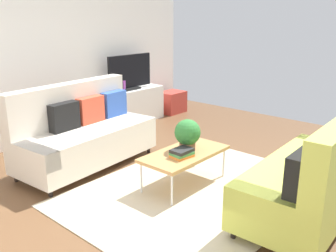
{
  "coord_description": "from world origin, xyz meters",
  "views": [
    {
      "loc": [
        -3.0,
        -2.54,
        1.98
      ],
      "look_at": [
        0.3,
        0.35,
        0.65
      ],
      "focal_mm": 39.48,
      "sensor_mm": 36.0,
      "label": 1
    }
  ],
  "objects_px": {
    "storage_trunk": "(172,102)",
    "couch_green": "(315,176)",
    "coffee_table": "(185,154)",
    "couch_beige": "(84,133)",
    "tv": "(130,73)",
    "potted_plant": "(188,134)",
    "bottle_0": "(119,88)",
    "tv_console": "(130,106)",
    "vase_1": "(110,87)",
    "table_book_0": "(182,156)",
    "bottle_1": "(124,86)",
    "vase_0": "(103,89)"
  },
  "relations": [
    {
      "from": "couch_beige",
      "to": "storage_trunk",
      "type": "relative_size",
      "value": 3.77
    },
    {
      "from": "storage_trunk",
      "to": "vase_1",
      "type": "bearing_deg",
      "value": 174.43
    },
    {
      "from": "tv",
      "to": "bottle_0",
      "type": "distance_m",
      "value": 0.38
    },
    {
      "from": "tv",
      "to": "potted_plant",
      "type": "relative_size",
      "value": 2.63
    },
    {
      "from": "vase_1",
      "to": "bottle_1",
      "type": "height_order",
      "value": "bottle_1"
    },
    {
      "from": "tv",
      "to": "storage_trunk",
      "type": "distance_m",
      "value": 1.32
    },
    {
      "from": "couch_beige",
      "to": "table_book_0",
      "type": "height_order",
      "value": "couch_beige"
    },
    {
      "from": "storage_trunk",
      "to": "potted_plant",
      "type": "xyz_separation_m",
      "value": [
        -2.45,
        -2.34,
        0.41
      ]
    },
    {
      "from": "tv_console",
      "to": "tv",
      "type": "bearing_deg",
      "value": -90.0
    },
    {
      "from": "tv_console",
      "to": "storage_trunk",
      "type": "relative_size",
      "value": 2.69
    },
    {
      "from": "storage_trunk",
      "to": "vase_0",
      "type": "bearing_deg",
      "value": 174.9
    },
    {
      "from": "tv_console",
      "to": "bottle_1",
      "type": "xyz_separation_m",
      "value": [
        -0.17,
        -0.04,
        0.42
      ]
    },
    {
      "from": "storage_trunk",
      "to": "vase_1",
      "type": "distance_m",
      "value": 1.63
    },
    {
      "from": "potted_plant",
      "to": "couch_green",
      "type": "bearing_deg",
      "value": -81.59
    },
    {
      "from": "storage_trunk",
      "to": "vase_0",
      "type": "height_order",
      "value": "vase_0"
    },
    {
      "from": "tv_console",
      "to": "tv",
      "type": "height_order",
      "value": "tv"
    },
    {
      "from": "tv_console",
      "to": "vase_1",
      "type": "xyz_separation_m",
      "value": [
        -0.44,
        0.05,
        0.41
      ]
    },
    {
      "from": "vase_0",
      "to": "bottle_1",
      "type": "relative_size",
      "value": 0.86
    },
    {
      "from": "couch_beige",
      "to": "vase_0",
      "type": "height_order",
      "value": "couch_beige"
    },
    {
      "from": "bottle_0",
      "to": "potted_plant",
      "type": "bearing_deg",
      "value": -113.96
    },
    {
      "from": "storage_trunk",
      "to": "couch_green",
      "type": "bearing_deg",
      "value": -120.65
    },
    {
      "from": "couch_green",
      "to": "potted_plant",
      "type": "relative_size",
      "value": 5.07
    },
    {
      "from": "vase_0",
      "to": "bottle_1",
      "type": "xyz_separation_m",
      "value": [
        0.41,
        -0.09,
        0.01
      ]
    },
    {
      "from": "couch_beige",
      "to": "coffee_table",
      "type": "relative_size",
      "value": 1.78
    },
    {
      "from": "couch_green",
      "to": "potted_plant",
      "type": "xyz_separation_m",
      "value": [
        -0.21,
        1.44,
        0.18
      ]
    },
    {
      "from": "tv_console",
      "to": "coffee_table",
      "type": "bearing_deg",
      "value": -120.11
    },
    {
      "from": "couch_green",
      "to": "tv",
      "type": "height_order",
      "value": "tv"
    },
    {
      "from": "couch_green",
      "to": "tv",
      "type": "relative_size",
      "value": 1.93
    },
    {
      "from": "coffee_table",
      "to": "couch_beige",
      "type": "bearing_deg",
      "value": 105.44
    },
    {
      "from": "couch_green",
      "to": "potted_plant",
      "type": "distance_m",
      "value": 1.47
    },
    {
      "from": "potted_plant",
      "to": "vase_0",
      "type": "xyz_separation_m",
      "value": [
        0.77,
        2.49,
        0.1
      ]
    },
    {
      "from": "couch_green",
      "to": "bottle_1",
      "type": "distance_m",
      "value": 3.97
    },
    {
      "from": "coffee_table",
      "to": "vase_1",
      "type": "xyz_separation_m",
      "value": [
        0.99,
        2.51,
        0.34
      ]
    },
    {
      "from": "tv_console",
      "to": "table_book_0",
      "type": "bearing_deg",
      "value": -121.76
    },
    {
      "from": "vase_1",
      "to": "bottle_0",
      "type": "relative_size",
      "value": 1.32
    },
    {
      "from": "vase_0",
      "to": "bottle_0",
      "type": "xyz_separation_m",
      "value": [
        0.29,
        -0.09,
        -0.01
      ]
    },
    {
      "from": "couch_beige",
      "to": "vase_1",
      "type": "bearing_deg",
      "value": -146.51
    },
    {
      "from": "tv_console",
      "to": "vase_1",
      "type": "height_order",
      "value": "vase_1"
    },
    {
      "from": "couch_beige",
      "to": "bottle_0",
      "type": "distance_m",
      "value": 1.85
    },
    {
      "from": "vase_0",
      "to": "tv",
      "type": "bearing_deg",
      "value": -6.88
    },
    {
      "from": "potted_plant",
      "to": "storage_trunk",
      "type": "bearing_deg",
      "value": 43.64
    },
    {
      "from": "table_book_0",
      "to": "bottle_1",
      "type": "distance_m",
      "value": 2.87
    },
    {
      "from": "coffee_table",
      "to": "potted_plant",
      "type": "relative_size",
      "value": 2.89
    },
    {
      "from": "tv_console",
      "to": "potted_plant",
      "type": "xyz_separation_m",
      "value": [
        -1.35,
        -2.44,
        0.31
      ]
    },
    {
      "from": "storage_trunk",
      "to": "vase_1",
      "type": "height_order",
      "value": "vase_1"
    },
    {
      "from": "coffee_table",
      "to": "table_book_0",
      "type": "distance_m",
      "value": 0.16
    },
    {
      "from": "tv",
      "to": "vase_1",
      "type": "distance_m",
      "value": 0.49
    },
    {
      "from": "vase_0",
      "to": "vase_1",
      "type": "bearing_deg",
      "value": 0.0
    },
    {
      "from": "couch_beige",
      "to": "tv_console",
      "type": "relative_size",
      "value": 1.4
    },
    {
      "from": "coffee_table",
      "to": "potted_plant",
      "type": "height_order",
      "value": "potted_plant"
    }
  ]
}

